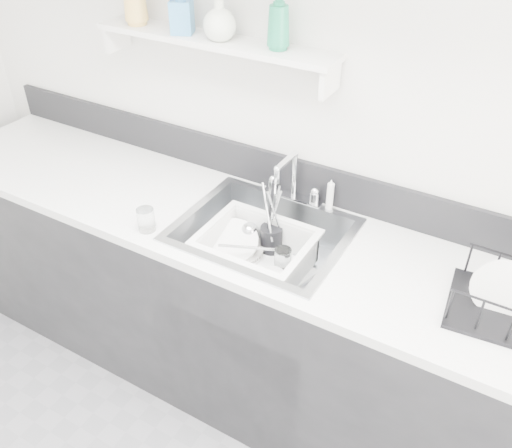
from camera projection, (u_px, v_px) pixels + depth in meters
The scene contains 17 objects.
room_shell at pixel (59, 125), 1.04m from camera, with size 3.50×3.00×2.60m.
counter_run at pixel (262, 316), 2.32m from camera, with size 3.20×0.62×0.92m.
backsplash at pixel (299, 177), 2.22m from camera, with size 3.20×0.02×0.16m, color black.
sink at pixel (262, 249), 2.11m from camera, with size 0.64×0.52×0.20m, color silver, non-canonical shape.
faucet at pixel (293, 187), 2.19m from camera, with size 0.26×0.18×0.23m.
side_sprayer at pixel (330, 195), 2.13m from camera, with size 0.03×0.03×0.14m, color silver.
wall_shelf at pixel (213, 43), 2.01m from camera, with size 1.00×0.16×0.12m.
wash_tub at pixel (256, 253), 2.08m from camera, with size 0.42×0.34×0.16m, color silver, non-canonical shape.
plate_stack at pixel (234, 248), 2.17m from camera, with size 0.26×0.25×0.10m.
utensil_cup at pixel (271, 237), 2.17m from camera, with size 0.09×0.09×0.30m.
ladle at pixel (252, 247), 2.15m from camera, with size 0.30×0.11×0.09m, color silver, non-canonical shape.
tumbler_in_tub at pixel (283, 259), 2.08m from camera, with size 0.07×0.07×0.09m, color white.
tumbler_counter at pixel (146, 220), 2.03m from camera, with size 0.07×0.07×0.09m, color white.
bowl_small at pixel (271, 279), 2.03m from camera, with size 0.11×0.11×0.04m, color white.
soap_bottle_b at pixel (181, 9), 1.99m from camera, with size 0.08×0.08×0.18m, color #3D87BD.
soap_bottle_c at pixel (219, 18), 1.93m from camera, with size 0.12×0.12×0.16m, color silver.
soap_bottle_d at pixel (279, 19), 1.83m from camera, with size 0.08×0.08×0.21m, color #167A52.
Camera 1 is at (0.81, -0.25, 2.14)m, focal length 38.00 mm.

